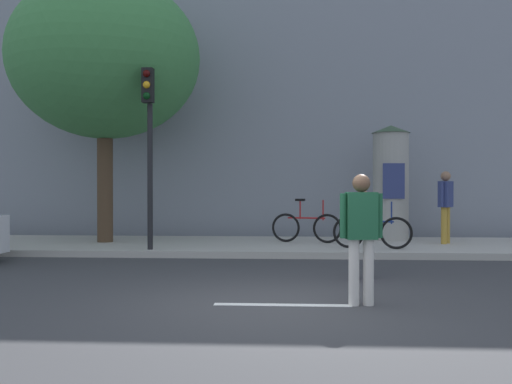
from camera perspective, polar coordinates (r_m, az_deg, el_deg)
ground_plane at (r=8.12m, az=2.48°, el=-10.51°), size 80.00×80.00×0.00m
sidewalk_curb at (r=15.04m, az=3.00°, el=-5.09°), size 36.00×4.00×0.15m
lane_markings at (r=8.12m, az=2.48°, el=-10.49°), size 25.80×0.16×0.01m
building_backdrop at (r=20.22m, az=3.16°, el=9.59°), size 36.00×5.00×9.45m
traffic_light at (r=13.65m, az=-10.00°, el=5.97°), size 0.24×0.45×3.98m
poster_column at (r=16.25m, az=12.49°, el=0.93°), size 1.01×1.01×2.99m
street_tree at (r=16.09m, az=-13.96°, el=12.03°), size 4.77×4.77×6.65m
pedestrian_tallest at (r=8.10m, az=9.77°, el=-3.28°), size 0.56×0.43×1.72m
pedestrian_in_red_top at (r=10.34m, az=9.90°, el=-3.14°), size 0.64×0.45×1.50m
pedestrian_in_light_jacket at (r=15.55m, az=17.30°, el=-0.79°), size 0.44×0.54×1.77m
bicycle_leaning at (r=15.22m, az=4.73°, el=-3.27°), size 1.74×0.46×1.09m
bicycle_upright at (r=13.95m, az=10.82°, el=-3.63°), size 1.76×0.35×1.09m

